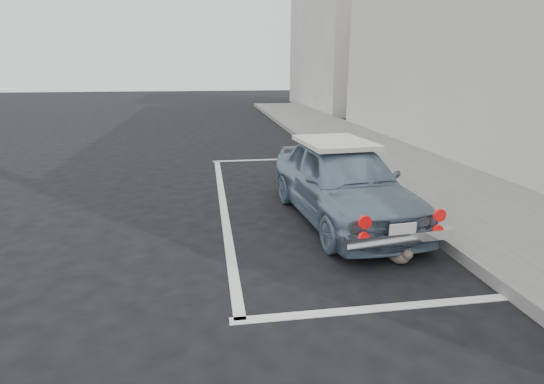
{
  "coord_description": "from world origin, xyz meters",
  "views": [
    {
      "loc": [
        -1.14,
        -3.93,
        2.26
      ],
      "look_at": [
        -0.35,
        1.12,
        0.75
      ],
      "focal_mm": 28.0,
      "sensor_mm": 36.0,
      "label": 1
    }
  ],
  "objects": [
    {
      "name": "pline_side",
      "position": [
        -0.9,
        3.0,
        0.0
      ],
      "size": [
        0.12,
        7.0,
        0.01
      ],
      "primitive_type": "cube",
      "color": "silver",
      "rests_on": "ground"
    },
    {
      "name": "pline_front",
      "position": [
        0.5,
        6.5,
        0.0
      ],
      "size": [
        3.0,
        0.12,
        0.01
      ],
      "primitive_type": "cube",
      "color": "silver",
      "rests_on": "ground"
    },
    {
      "name": "ground",
      "position": [
        0.0,
        0.0,
        0.0
      ],
      "size": [
        80.0,
        80.0,
        0.0
      ],
      "primitive_type": "plane",
      "color": "black",
      "rests_on": "ground"
    },
    {
      "name": "building_far",
      "position": [
        6.35,
        20.0,
        4.0
      ],
      "size": [
        3.5,
        10.0,
        8.0
      ],
      "primitive_type": "cube",
      "color": "#B6B1A5",
      "rests_on": "ground"
    },
    {
      "name": "pline_rear",
      "position": [
        0.5,
        -0.5,
        0.0
      ],
      "size": [
        3.0,
        0.12,
        0.01
      ],
      "primitive_type": "cube",
      "color": "silver",
      "rests_on": "ground"
    },
    {
      "name": "sidewalk",
      "position": [
        3.2,
        2.0,
        0.07
      ],
      "size": [
        2.8,
        40.0,
        0.15
      ],
      "primitive_type": "cube",
      "color": "slate",
      "rests_on": "ground"
    },
    {
      "name": "retro_coupe",
      "position": [
        0.87,
        2.02,
        0.61
      ],
      "size": [
        1.72,
        3.65,
        1.2
      ],
      "rotation": [
        0.0,
        0.0,
        0.09
      ],
      "color": "slate",
      "rests_on": "ground"
    },
    {
      "name": "cat",
      "position": [
        1.08,
        0.42,
        0.11
      ],
      "size": [
        0.3,
        0.43,
        0.24
      ],
      "rotation": [
        0.0,
        0.0,
        0.4
      ],
      "color": "#756759",
      "rests_on": "ground"
    }
  ]
}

